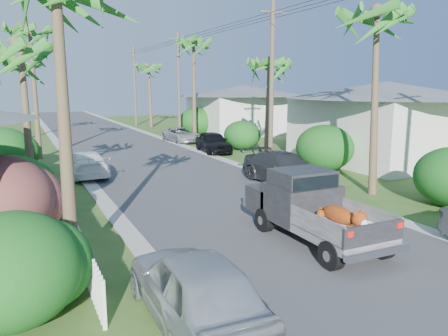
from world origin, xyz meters
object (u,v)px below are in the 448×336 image
parked_car_rm (284,169)px  palm_l_c (30,29)px  palm_l_d (20,63)px  palm_l_b (20,45)px  palm_r_b (269,62)px  parked_car_rd (181,135)px  pickup_truck (307,205)px  palm_r_a (380,13)px  utility_pole_b (272,85)px  house_right_far (244,111)px  parked_car_lf (86,164)px  house_right_near (383,125)px  parked_car_rf (213,142)px  palm_r_c (193,41)px  utility_pole_c (179,85)px  palm_r_d (149,66)px  utility_pole_d (135,86)px  parked_car_ln (195,288)px

parked_car_rm → palm_l_c: (-9.94, 12.95, 7.18)m
parked_car_rm → palm_l_d: (-10.44, 24.95, 5.71)m
palm_l_b → palm_r_b: size_ratio=1.03×
parked_car_rm → parked_car_rd: bearing=82.4°
pickup_truck → parked_car_rm: (3.45, 6.49, -0.28)m
palm_l_c → palm_r_a: (12.30, -16.00, -0.49)m
pickup_truck → palm_r_b: 14.72m
utility_pole_b → house_right_far: bearing=66.5°
parked_car_lf → palm_l_b: palm_l_b is taller
parked_car_rm → house_right_near: 9.65m
parked_car_rm → parked_car_lf: bearing=140.4°
parked_car_rf → palm_r_a: 15.16m
palm_l_c → palm_r_c: 12.84m
parked_car_rf → utility_pole_c: utility_pole_c is taller
utility_pole_b → parked_car_rd: bearing=92.7°
palm_r_d → house_right_far: bearing=-57.0°
palm_l_d → utility_pole_c: (12.10, -6.00, -1.84)m
parked_car_rm → palm_l_d: bearing=108.7°
utility_pole_c → utility_pole_d: (0.00, 15.00, 0.00)m
parked_car_rd → palm_r_c: size_ratio=0.46×
palm_r_a → pickup_truck: bearing=-149.4°
house_right_near → utility_pole_b: utility_pole_b is taller
utility_pole_c → pickup_truck: bearing=-101.4°
palm_l_c → palm_r_a: size_ratio=1.06×
house_right_far → palm_r_b: bearing=-113.1°
pickup_truck → palm_l_d: size_ratio=0.66×
parked_car_lf → pickup_truck: bearing=108.9°
house_right_near → house_right_far: size_ratio=1.00×
parked_car_ln → utility_pole_c: (9.97, 28.53, 3.85)m
palm_r_d → house_right_far: (6.50, -10.00, -4.62)m
palm_l_d → palm_r_d: palm_r_d is taller
pickup_truck → palm_l_b: bearing=127.7°
palm_r_a → palm_r_c: (-0.10, 20.00, 0.69)m
parked_car_lf → utility_pole_d: (9.78, 28.14, 3.96)m
parked_car_lf → palm_r_b: (10.78, 0.14, 5.31)m
palm_r_d → house_right_near: size_ratio=0.89×
palm_r_d → parked_car_rf: bearing=-94.2°
palm_r_a → palm_r_c: size_ratio=0.93×
parked_car_rm → parked_car_rf: bearing=80.2°
house_right_far → parked_car_rf: bearing=-127.4°
parked_car_lf → house_right_far: (17.18, 15.14, 1.48)m
palm_l_c → house_right_far: palm_l_c is taller
pickup_truck → parked_car_lf: pickup_truck is taller
parked_car_lf → palm_r_a: 15.31m
palm_l_b → palm_r_c: palm_r_c is taller
palm_r_d → utility_pole_c: utility_pole_c is taller
palm_r_c → utility_pole_c: bearing=106.7°
parked_car_rm → utility_pole_b: 5.77m
parked_car_rf → palm_r_d: bearing=92.1°
palm_l_d → palm_r_c: (12.70, -8.00, 1.67)m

